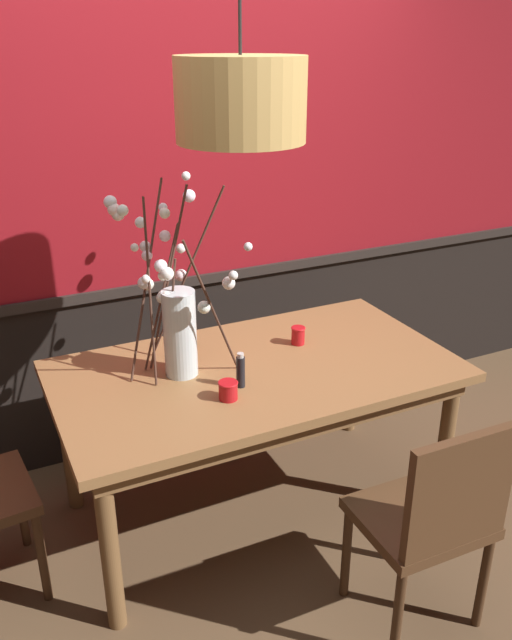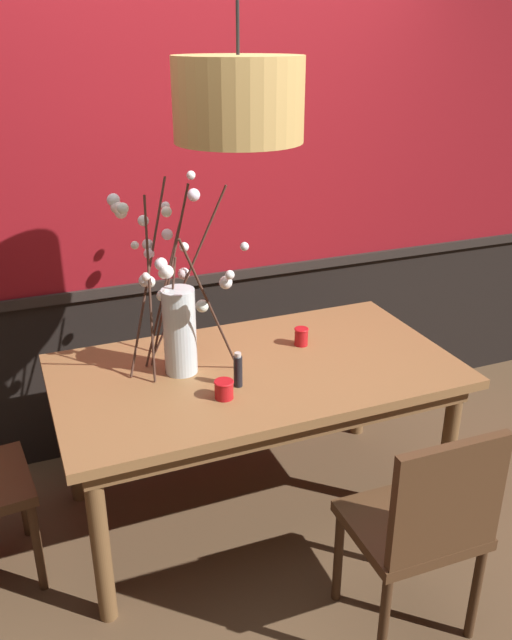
{
  "view_description": "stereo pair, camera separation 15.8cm",
  "coord_description": "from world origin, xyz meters",
  "px_view_note": "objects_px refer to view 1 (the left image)",
  "views": [
    {
      "loc": [
        -1.09,
        -2.27,
        2.07
      ],
      "look_at": [
        0.0,
        0.0,
        0.97
      ],
      "focal_mm": 36.79,
      "sensor_mm": 36.0,
      "label": 1
    },
    {
      "loc": [
        -0.94,
        -2.33,
        2.07
      ],
      "look_at": [
        0.0,
        0.0,
        0.97
      ],
      "focal_mm": 36.79,
      "sensor_mm": 36.0,
      "label": 2
    }
  ],
  "objects_px": {
    "candle_holder_nearer_center": "(228,390)",
    "candle_holder_nearer_edge": "(298,335)",
    "pendant_lamp": "(241,100)",
    "condiment_bottle": "(241,371)",
    "chair_near_side_right": "(433,515)",
    "vase_with_blossoms": "(175,315)",
    "chair_far_side_right": "(237,327)",
    "chair_far_side_left": "(149,346)",
    "dining_table": "(256,384)"
  },
  "relations": [
    {
      "from": "chair_near_side_right",
      "to": "condiment_bottle",
      "type": "xyz_separation_m",
      "value": [
        -0.4,
        0.75,
        0.31
      ]
    },
    {
      "from": "chair_far_side_right",
      "to": "pendant_lamp",
      "type": "relative_size",
      "value": 0.87
    },
    {
      "from": "chair_far_side_left",
      "to": "candle_holder_nearer_edge",
      "type": "bearing_deg",
      "value": -56.92
    },
    {
      "from": "candle_holder_nearer_edge",
      "to": "pendant_lamp",
      "type": "relative_size",
      "value": 0.08
    },
    {
      "from": "vase_with_blossoms",
      "to": "chair_far_side_left",
      "type": "bearing_deg",
      "value": 82.95
    },
    {
      "from": "condiment_bottle",
      "to": "chair_far_side_right",
      "type": "bearing_deg",
      "value": 66.89
    },
    {
      "from": "chair_far_side_left",
      "to": "condiment_bottle",
      "type": "distance_m",
      "value": 1.07
    },
    {
      "from": "chair_near_side_right",
      "to": "pendant_lamp",
      "type": "relative_size",
      "value": 0.82
    },
    {
      "from": "candle_holder_nearer_center",
      "to": "pendant_lamp",
      "type": "relative_size",
      "value": 0.07
    },
    {
      "from": "dining_table",
      "to": "candle_holder_nearer_center",
      "type": "relative_size",
      "value": 21.5
    },
    {
      "from": "dining_table",
      "to": "pendant_lamp",
      "type": "xyz_separation_m",
      "value": [
        -0.1,
        -0.09,
        1.19
      ]
    },
    {
      "from": "chair_near_side_right",
      "to": "vase_with_blossoms",
      "type": "relative_size",
      "value": 1.15
    },
    {
      "from": "dining_table",
      "to": "chair_far_side_right",
      "type": "xyz_separation_m",
      "value": [
        0.29,
        0.86,
        -0.13
      ]
    },
    {
      "from": "candle_holder_nearer_edge",
      "to": "dining_table",
      "type": "bearing_deg",
      "value": -155.64
    },
    {
      "from": "dining_table",
      "to": "chair_far_side_left",
      "type": "relative_size",
      "value": 1.94
    },
    {
      "from": "dining_table",
      "to": "chair_far_side_left",
      "type": "xyz_separation_m",
      "value": [
        -0.22,
        0.89,
        -0.16
      ]
    },
    {
      "from": "condiment_bottle",
      "to": "pendant_lamp",
      "type": "distance_m",
      "value": 1.04
    },
    {
      "from": "candle_holder_nearer_edge",
      "to": "condiment_bottle",
      "type": "relative_size",
      "value": 0.56
    },
    {
      "from": "chair_near_side_right",
      "to": "condiment_bottle",
      "type": "bearing_deg",
      "value": 118.37
    },
    {
      "from": "chair_near_side_right",
      "to": "candle_holder_nearer_center",
      "type": "distance_m",
      "value": 0.88
    },
    {
      "from": "chair_near_side_right",
      "to": "candle_holder_nearer_center",
      "type": "bearing_deg",
      "value": 125.78
    },
    {
      "from": "chair_near_side_right",
      "to": "condiment_bottle",
      "type": "relative_size",
      "value": 5.99
    },
    {
      "from": "chair_near_side_right",
      "to": "chair_far_side_right",
      "type": "relative_size",
      "value": 0.94
    },
    {
      "from": "chair_far_side_right",
      "to": "vase_with_blossoms",
      "type": "distance_m",
      "value": 1.08
    },
    {
      "from": "chair_far_side_left",
      "to": "candle_holder_nearer_edge",
      "type": "distance_m",
      "value": 0.95
    },
    {
      "from": "chair_near_side_right",
      "to": "candle_holder_nearer_edge",
      "type": "bearing_deg",
      "value": 89.93
    },
    {
      "from": "vase_with_blossoms",
      "to": "dining_table",
      "type": "bearing_deg",
      "value": -19.18
    },
    {
      "from": "chair_far_side_right",
      "to": "chair_near_side_right",
      "type": "bearing_deg",
      "value": -90.57
    },
    {
      "from": "chair_far_side_left",
      "to": "chair_far_side_right",
      "type": "relative_size",
      "value": 0.92
    },
    {
      "from": "vase_with_blossoms",
      "to": "candle_holder_nearer_edge",
      "type": "distance_m",
      "value": 0.63
    },
    {
      "from": "pendant_lamp",
      "to": "candle_holder_nearer_center",
      "type": "bearing_deg",
      "value": -137.02
    },
    {
      "from": "dining_table",
      "to": "chair_far_side_left",
      "type": "height_order",
      "value": "chair_far_side_left"
    },
    {
      "from": "condiment_bottle",
      "to": "chair_near_side_right",
      "type": "bearing_deg",
      "value": -61.63
    },
    {
      "from": "chair_far_side_left",
      "to": "pendant_lamp",
      "type": "xyz_separation_m",
      "value": [
        0.12,
        -0.98,
        1.35
      ]
    },
    {
      "from": "chair_far_side_left",
      "to": "pendant_lamp",
      "type": "distance_m",
      "value": 1.67
    },
    {
      "from": "vase_with_blossoms",
      "to": "pendant_lamp",
      "type": "relative_size",
      "value": 0.71
    },
    {
      "from": "candle_holder_nearer_center",
      "to": "condiment_bottle",
      "type": "relative_size",
      "value": 0.53
    },
    {
      "from": "dining_table",
      "to": "pendant_lamp",
      "type": "relative_size",
      "value": 1.56
    },
    {
      "from": "dining_table",
      "to": "chair_far_side_right",
      "type": "height_order",
      "value": "chair_far_side_right"
    },
    {
      "from": "chair_far_side_right",
      "to": "vase_with_blossoms",
      "type": "height_order",
      "value": "vase_with_blossoms"
    },
    {
      "from": "candle_holder_nearer_center",
      "to": "candle_holder_nearer_edge",
      "type": "distance_m",
      "value": 0.59
    },
    {
      "from": "candle_holder_nearer_center",
      "to": "condiment_bottle",
      "type": "xyz_separation_m",
      "value": [
        0.09,
        0.07,
        0.03
      ]
    },
    {
      "from": "dining_table",
      "to": "condiment_bottle",
      "type": "relative_size",
      "value": 11.4
    },
    {
      "from": "vase_with_blossoms",
      "to": "condiment_bottle",
      "type": "bearing_deg",
      "value": -51.9
    },
    {
      "from": "dining_table",
      "to": "candle_holder_nearer_center",
      "type": "xyz_separation_m",
      "value": [
        -0.22,
        -0.2,
        0.12
      ]
    },
    {
      "from": "chair_near_side_right",
      "to": "chair_far_side_left",
      "type": "bearing_deg",
      "value": 105.68
    },
    {
      "from": "condiment_bottle",
      "to": "candle_holder_nearer_edge",
      "type": "bearing_deg",
      "value": 31.87
    },
    {
      "from": "condiment_bottle",
      "to": "candle_holder_nearer_center",
      "type": "bearing_deg",
      "value": -140.96
    },
    {
      "from": "chair_near_side_right",
      "to": "chair_far_side_left",
      "type": "distance_m",
      "value": 1.83
    },
    {
      "from": "dining_table",
      "to": "chair_near_side_right",
      "type": "distance_m",
      "value": 0.93
    }
  ]
}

